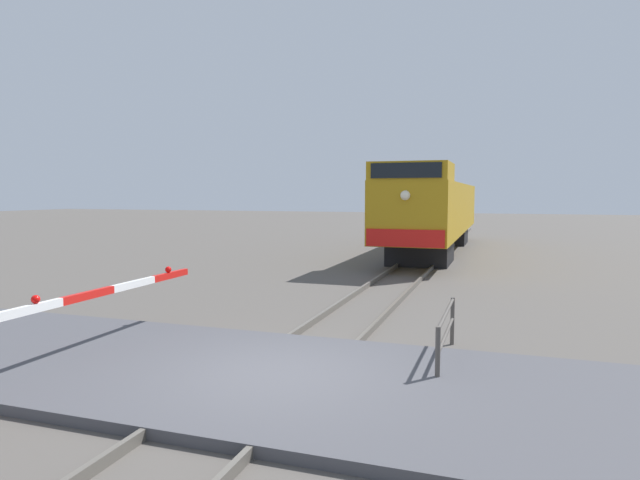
# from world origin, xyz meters

# --- Properties ---
(ground_plane) EXTENTS (160.00, 160.00, 0.00)m
(ground_plane) POSITION_xyz_m (0.00, 0.00, 0.00)
(ground_plane) COLOR #514C47
(rail_track_left) EXTENTS (0.08, 80.00, 0.15)m
(rail_track_left) POSITION_xyz_m (-0.72, 0.00, 0.07)
(rail_track_left) COLOR #59544C
(rail_track_left) RESTS_ON ground_plane
(rail_track_right) EXTENTS (0.08, 80.00, 0.15)m
(rail_track_right) POSITION_xyz_m (0.72, 0.00, 0.07)
(rail_track_right) COLOR #59544C
(rail_track_right) RESTS_ON ground_plane
(road_surface) EXTENTS (36.00, 4.68, 0.16)m
(road_surface) POSITION_xyz_m (0.00, 0.00, 0.08)
(road_surface) COLOR #47474C
(road_surface) RESTS_ON ground_plane
(locomotive) EXTENTS (2.99, 18.15, 4.18)m
(locomotive) POSITION_xyz_m (0.00, 20.51, 2.14)
(locomotive) COLOR black
(locomotive) RESTS_ON ground_plane
(guard_railing) EXTENTS (0.08, 2.59, 0.95)m
(guard_railing) POSITION_xyz_m (2.46, 1.95, 0.62)
(guard_railing) COLOR #4C4742
(guard_railing) RESTS_ON ground_plane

